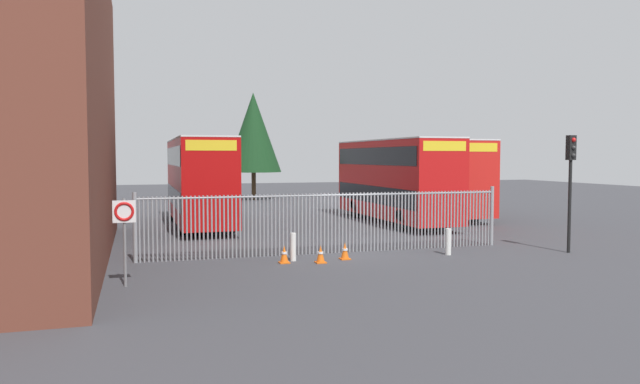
% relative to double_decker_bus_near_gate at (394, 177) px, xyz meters
% --- Properties ---
extents(ground_plane, '(100.00, 100.00, 0.00)m').
position_rel_double_decker_bus_near_gate_xyz_m(ground_plane, '(-5.55, -0.56, -2.42)').
color(ground_plane, '#3D3D42').
extents(palisade_fence, '(13.71, 0.14, 2.35)m').
position_rel_double_decker_bus_near_gate_xyz_m(palisade_fence, '(-6.41, -8.56, -1.24)').
color(palisade_fence, gray).
rests_on(palisade_fence, ground).
extents(double_decker_bus_near_gate, '(2.54, 10.81, 4.42)m').
position_rel_double_decker_bus_near_gate_xyz_m(double_decker_bus_near_gate, '(0.00, 0.00, 0.00)').
color(double_decker_bus_near_gate, red).
rests_on(double_decker_bus_near_gate, ground).
extents(double_decker_bus_behind_fence_left, '(2.54, 10.81, 4.42)m').
position_rel_double_decker_bus_near_gate_xyz_m(double_decker_bus_behind_fence_left, '(-10.10, 1.49, 0.00)').
color(double_decker_bus_behind_fence_left, '#B70C0C').
rests_on(double_decker_bus_behind_fence_left, ground).
extents(double_decker_bus_behind_fence_right, '(2.54, 10.81, 4.42)m').
position_rel_double_decker_bus_near_gate_xyz_m(double_decker_bus_behind_fence_right, '(3.43, 2.70, 0.00)').
color(double_decker_bus_behind_fence_right, red).
rests_on(double_decker_bus_behind_fence_right, ground).
extents(bollard_near_left, '(0.20, 0.20, 0.95)m').
position_rel_double_decker_bus_near_gate_xyz_m(bollard_near_left, '(-8.10, -9.72, -1.95)').
color(bollard_near_left, silver).
rests_on(bollard_near_left, ground).
extents(bollard_center_front, '(0.20, 0.20, 0.95)m').
position_rel_double_decker_bus_near_gate_xyz_m(bollard_center_front, '(-2.46, -10.17, -1.95)').
color(bollard_center_front, silver).
rests_on(bollard_center_front, ground).
extents(traffic_cone_by_gate, '(0.34, 0.34, 0.59)m').
position_rel_double_decker_bus_near_gate_xyz_m(traffic_cone_by_gate, '(-7.33, -10.37, -2.13)').
color(traffic_cone_by_gate, orange).
rests_on(traffic_cone_by_gate, ground).
extents(traffic_cone_mid_forecourt, '(0.34, 0.34, 0.59)m').
position_rel_double_decker_bus_near_gate_xyz_m(traffic_cone_mid_forecourt, '(-6.33, -9.97, -2.13)').
color(traffic_cone_mid_forecourt, orange).
rests_on(traffic_cone_mid_forecourt, ground).
extents(traffic_cone_near_kerb, '(0.34, 0.34, 0.59)m').
position_rel_double_decker_bus_near_gate_xyz_m(traffic_cone_near_kerb, '(-8.49, -10.05, -2.13)').
color(traffic_cone_near_kerb, orange).
rests_on(traffic_cone_near_kerb, ground).
extents(speed_limit_sign_post, '(0.60, 0.14, 2.40)m').
position_rel_double_decker_bus_near_gate_xyz_m(speed_limit_sign_post, '(-13.45, -12.30, -0.65)').
color(speed_limit_sign_post, slate).
rests_on(speed_limit_sign_post, ground).
extents(traffic_light_kerbside, '(0.28, 0.33, 4.30)m').
position_rel_double_decker_bus_near_gate_xyz_m(traffic_light_kerbside, '(2.03, -11.03, 0.56)').
color(traffic_light_kerbside, black).
rests_on(traffic_light_kerbside, ground).
extents(tree_tall_back, '(4.53, 4.53, 8.75)m').
position_rel_double_decker_bus_near_gate_xyz_m(tree_tall_back, '(-3.91, 19.13, 3.08)').
color(tree_tall_back, '#4C3823').
rests_on(tree_tall_back, ground).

